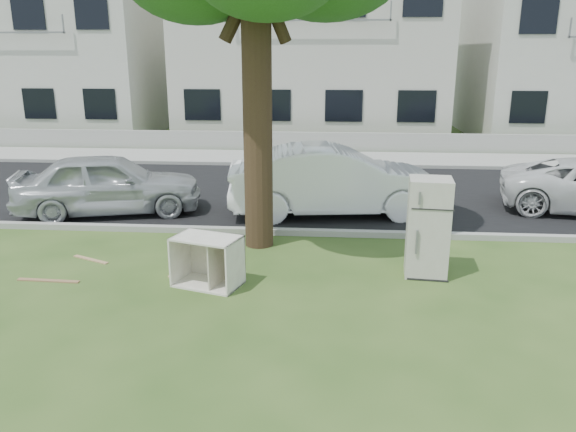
# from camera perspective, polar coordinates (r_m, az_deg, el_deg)

# --- Properties ---
(ground) EXTENTS (120.00, 120.00, 0.00)m
(ground) POSITION_cam_1_polar(r_m,az_deg,el_deg) (9.20, -1.88, -6.66)
(ground) COLOR #2E4B1A
(road) EXTENTS (120.00, 7.00, 0.01)m
(road) POSITION_cam_1_polar(r_m,az_deg,el_deg) (14.89, 0.67, 2.40)
(road) COLOR black
(road) RESTS_ON ground
(kerb_near) EXTENTS (120.00, 0.18, 0.12)m
(kerb_near) POSITION_cam_1_polar(r_m,az_deg,el_deg) (11.49, -0.53, -1.89)
(kerb_near) COLOR gray
(kerb_near) RESTS_ON ground
(kerb_far) EXTENTS (120.00, 0.18, 0.12)m
(kerb_far) POSITION_cam_1_polar(r_m,az_deg,el_deg) (18.35, 1.43, 5.05)
(kerb_far) COLOR gray
(kerb_far) RESTS_ON ground
(sidewalk) EXTENTS (120.00, 2.80, 0.01)m
(sidewalk) POSITION_cam_1_polar(r_m,az_deg,el_deg) (19.77, 1.66, 5.89)
(sidewalk) COLOR gray
(sidewalk) RESTS_ON ground
(low_wall) EXTENTS (120.00, 0.15, 0.70)m
(low_wall) POSITION_cam_1_polar(r_m,az_deg,el_deg) (21.29, 1.89, 7.58)
(low_wall) COLOR gray
(low_wall) RESTS_ON ground
(townhouse_left) EXTENTS (10.20, 8.16, 7.04)m
(townhouse_left) POSITION_cam_1_polar(r_m,az_deg,el_deg) (28.98, -22.87, 15.00)
(townhouse_left) COLOR beige
(townhouse_left) RESTS_ON ground
(townhouse_center) EXTENTS (11.22, 8.16, 7.44)m
(townhouse_center) POSITION_cam_1_polar(r_m,az_deg,el_deg) (25.93, 2.50, 16.63)
(townhouse_center) COLOR #BAB8A9
(townhouse_center) RESTS_ON ground
(fridge) EXTENTS (0.73, 0.69, 1.64)m
(fridge) POSITION_cam_1_polar(r_m,az_deg,el_deg) (9.51, 14.03, -1.13)
(fridge) COLOR beige
(fridge) RESTS_ON ground
(cabinet) EXTENTS (1.18, 0.92, 0.80)m
(cabinet) POSITION_cam_1_polar(r_m,az_deg,el_deg) (9.02, -8.19, -4.56)
(cabinet) COLOR white
(cabinet) RESTS_ON ground
(plank_a) EXTENTS (1.05, 0.13, 0.02)m
(plank_a) POSITION_cam_1_polar(r_m,az_deg,el_deg) (10.00, -23.17, -6.05)
(plank_a) COLOR olive
(plank_a) RESTS_ON ground
(plank_b) EXTENTS (0.76, 0.41, 0.02)m
(plank_b) POSITION_cam_1_polar(r_m,az_deg,el_deg) (10.71, -19.40, -4.19)
(plank_b) COLOR #A98358
(plank_b) RESTS_ON ground
(plank_c) EXTENTS (0.21, 0.84, 0.02)m
(plank_c) POSITION_cam_1_polar(r_m,az_deg,el_deg) (9.90, -10.88, -5.20)
(plank_c) COLOR tan
(plank_c) RESTS_ON ground
(car_center) EXTENTS (4.96, 2.29, 1.58)m
(car_center) POSITION_cam_1_polar(r_m,az_deg,el_deg) (12.78, 4.73, 3.60)
(car_center) COLOR white
(car_center) RESTS_ON ground
(car_left) EXTENTS (4.42, 2.69, 1.41)m
(car_left) POSITION_cam_1_polar(r_m,az_deg,el_deg) (13.46, -17.75, 3.16)
(car_left) COLOR #A5A8AC
(car_left) RESTS_ON ground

